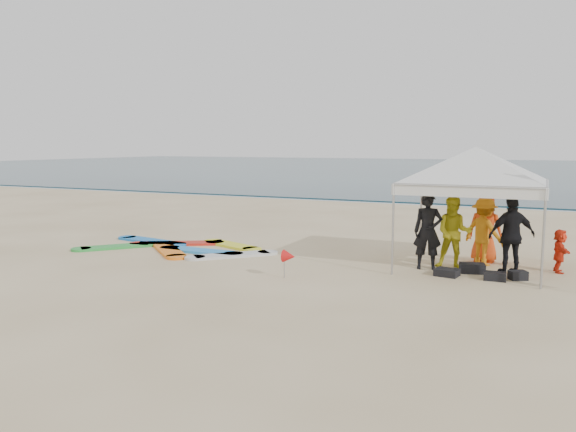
% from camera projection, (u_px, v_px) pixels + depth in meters
% --- Properties ---
extents(ground, '(120.00, 120.00, 0.00)m').
position_uv_depth(ground, '(233.00, 288.00, 11.50)').
color(ground, beige).
rests_on(ground, ground).
extents(ocean, '(160.00, 84.00, 0.08)m').
position_uv_depth(ocean, '(492.00, 169.00, 65.59)').
color(ocean, '#0C2633').
rests_on(ocean, ground).
extents(shoreline_foam, '(160.00, 1.20, 0.01)m').
position_uv_depth(shoreline_foam, '(417.00, 204.00, 27.91)').
color(shoreline_foam, silver).
rests_on(shoreline_foam, ground).
extents(person_black_a, '(0.75, 0.58, 1.81)m').
position_uv_depth(person_black_a, '(428.00, 231.00, 13.20)').
color(person_black_a, black).
rests_on(person_black_a, ground).
extents(person_yellow, '(0.91, 0.75, 1.73)m').
position_uv_depth(person_yellow, '(454.00, 233.00, 13.25)').
color(person_yellow, gold).
rests_on(person_yellow, ground).
extents(person_orange_a, '(1.23, 1.07, 1.65)m').
position_uv_depth(person_orange_a, '(484.00, 232.00, 13.62)').
color(person_orange_a, orange).
rests_on(person_orange_a, ground).
extents(person_black_b, '(1.14, 0.89, 1.80)m').
position_uv_depth(person_black_b, '(512.00, 236.00, 12.59)').
color(person_black_b, black).
rests_on(person_black_b, ground).
extents(person_orange_b, '(0.92, 0.69, 1.71)m').
position_uv_depth(person_orange_b, '(485.00, 228.00, 13.99)').
color(person_orange_b, '#E64714').
rests_on(person_orange_b, ground).
extents(person_seated, '(0.43, 0.97, 1.01)m').
position_uv_depth(person_seated, '(560.00, 251.00, 12.88)').
color(person_seated, red).
rests_on(person_seated, ground).
extents(canopy_tent, '(4.37, 4.37, 3.29)m').
position_uv_depth(canopy_tent, '(476.00, 147.00, 13.11)').
color(canopy_tent, '#A5A5A8').
rests_on(canopy_tent, ground).
extents(marker_pennant, '(0.28, 0.28, 0.64)m').
position_uv_depth(marker_pennant, '(289.00, 256.00, 12.28)').
color(marker_pennant, '#A5A5A8').
rests_on(marker_pennant, ground).
extents(gear_pile, '(1.97, 1.04, 0.22)m').
position_uv_depth(gear_pile, '(477.00, 272.00, 12.55)').
color(gear_pile, black).
rests_on(gear_pile, ground).
extents(surfboard_spread, '(5.34, 3.06, 0.07)m').
position_uv_depth(surfboard_spread, '(181.00, 247.00, 15.90)').
color(surfboard_spread, green).
rests_on(surfboard_spread, ground).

